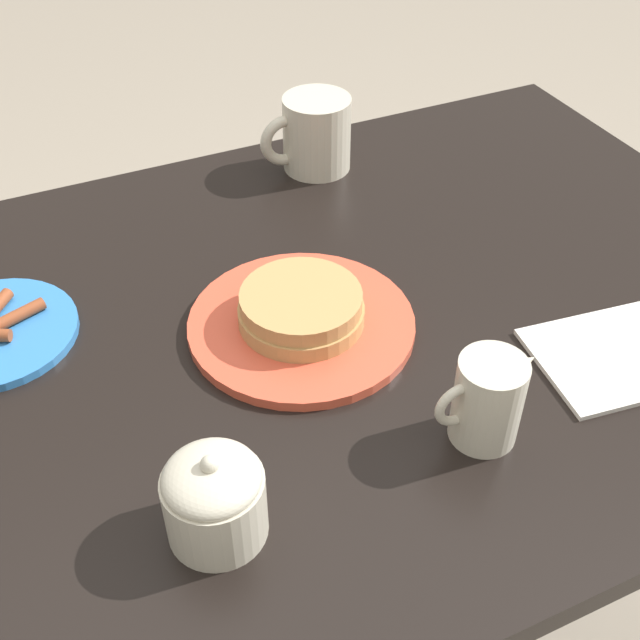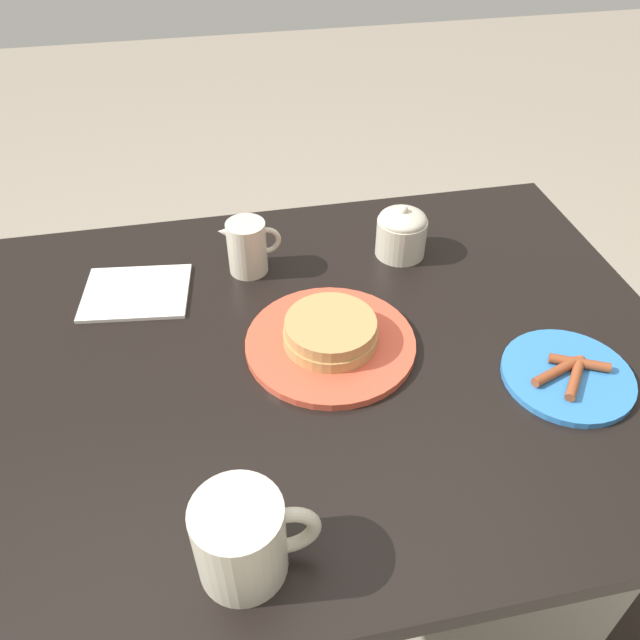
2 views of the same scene
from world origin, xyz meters
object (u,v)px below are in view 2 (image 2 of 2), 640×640
Objects in this scene: side_plate_bacon at (568,375)px; creamer_pitcher at (247,246)px; sugar_bowl at (401,232)px; napkin at (136,292)px; pancake_plate at (330,337)px; coffee_mug at (244,538)px.

creamer_pitcher is (-0.41, 0.34, 0.04)m from side_plate_bacon.
napkin is at bearing -176.72° from sugar_bowl.
napkin is at bearing 152.32° from side_plate_bacon.
sugar_bowl reaches higher than pancake_plate.
pancake_plate is 2.65× the size of sugar_bowl.
coffee_mug reaches higher than creamer_pitcher.
sugar_bowl is at bearing 112.68° from side_plate_bacon.
sugar_bowl is 0.52× the size of napkin.
side_plate_bacon is at bearing 21.42° from coffee_mug.
napkin is (-0.13, 0.50, -0.05)m from coffee_mug.
coffee_mug is at bearing -116.78° from pancake_plate.
creamer_pitcher is 0.27m from sugar_bowl.
sugar_bowl is at bearing 3.28° from napkin.
sugar_bowl is at bearing 50.90° from pancake_plate.
side_plate_bacon is 0.99× the size of napkin.
creamer_pitcher is 1.12× the size of sugar_bowl.
creamer_pitcher is (0.06, 0.52, -0.00)m from coffee_mug.
pancake_plate is 1.90× the size of coffee_mug.
pancake_plate is 0.34m from napkin.
coffee_mug is at bearing -96.70° from creamer_pitcher.
sugar_bowl is at bearing -0.74° from creamer_pitcher.
pancake_plate is 1.38× the size of side_plate_bacon.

